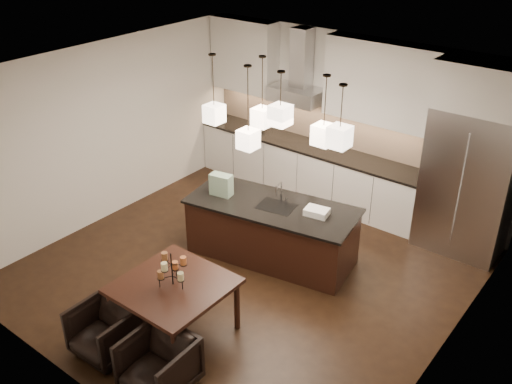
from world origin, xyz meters
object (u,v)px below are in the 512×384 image
Objects in this scene: refrigerator at (468,182)px; armchair_right at (159,364)px; dining_table at (175,309)px; island_body at (272,232)px; armchair_left at (105,330)px.

refrigerator is 3.08× the size of armchair_right.
island_body is at bearing 91.95° from dining_table.
dining_table is at bearing -98.19° from island_body.
dining_table is 1.76× the size of armchair_left.
island_body is 3.32× the size of armchair_right.
armchair_right is at bearing -0.80° from armchair_left.
armchair_left is (-0.33, -2.73, -0.10)m from island_body.
refrigerator is 0.93× the size of island_body.
armchair_left is at bearing 178.02° from armchair_right.
dining_table is at bearing 59.65° from armchair_left.
refrigerator reaches higher than armchair_right.
island_body reaches higher than armchair_right.
armchair_left is 0.87m from armchair_right.
dining_table reaches higher than armchair_left.
refrigerator reaches higher than dining_table.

